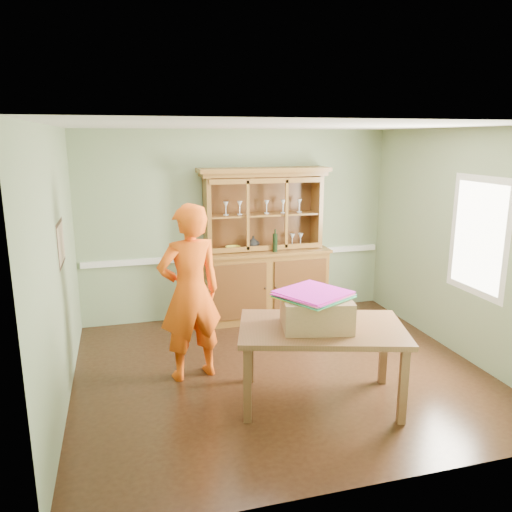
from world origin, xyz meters
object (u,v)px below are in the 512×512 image
object	(u,v)px
dining_table	(322,335)
cardboard_box	(316,312)
china_hutch	(264,267)
person	(190,293)

from	to	relation	value
dining_table	cardboard_box	size ratio (longest dim) A/B	2.78
china_hutch	cardboard_box	bearing A→B (deg)	-94.78
china_hutch	cardboard_box	distance (m)	2.50
dining_table	person	bearing A→B (deg)	159.31
china_hutch	dining_table	world-z (taller)	china_hutch
dining_table	china_hutch	bearing A→B (deg)	103.33
cardboard_box	dining_table	bearing A→B (deg)	9.13
china_hutch	person	size ratio (longest dim) A/B	1.13
person	dining_table	bearing A→B (deg)	130.05
china_hutch	cardboard_box	world-z (taller)	china_hutch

